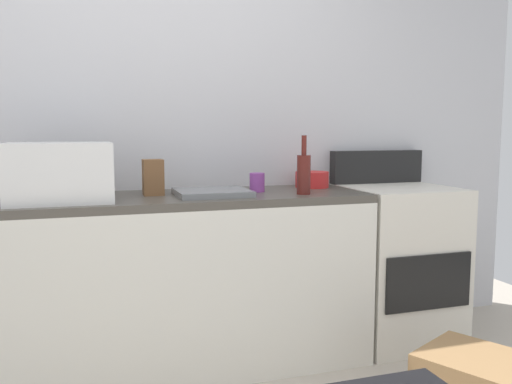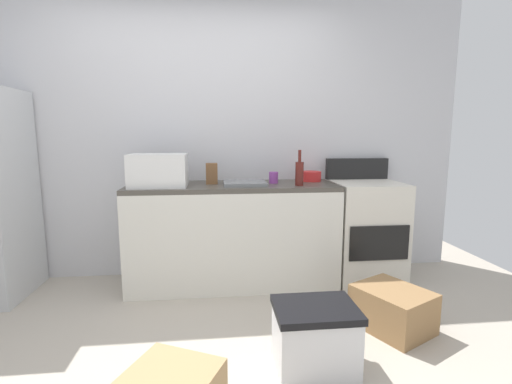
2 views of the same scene
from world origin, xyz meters
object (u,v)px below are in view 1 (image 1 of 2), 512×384
at_px(stove_oven, 397,260).
at_px(knife_block, 153,177).
at_px(coffee_mug, 257,182).
at_px(microwave, 60,172).
at_px(mixing_bowl, 312,180).
at_px(wine_bottle, 304,173).

bearing_deg(stove_oven, knife_block, 178.29).
bearing_deg(coffee_mug, microwave, -173.86).
bearing_deg(coffee_mug, mixing_bowl, 16.76).
distance_m(stove_oven, microwave, 1.92).
relative_size(microwave, mixing_bowl, 2.42).
bearing_deg(knife_block, mixing_bowl, 5.57).
bearing_deg(microwave, wine_bottle, -3.63).
bearing_deg(wine_bottle, stove_oven, 13.49).
xyz_separation_m(wine_bottle, knife_block, (-0.73, 0.20, -0.02)).
height_order(stove_oven, microwave, microwave).
bearing_deg(wine_bottle, coffee_mug, 136.82).
bearing_deg(microwave, stove_oven, 2.66).
bearing_deg(mixing_bowl, knife_block, -174.43).
bearing_deg(coffee_mug, knife_block, 177.72).
bearing_deg(knife_block, microwave, -163.72).
relative_size(coffee_mug, mixing_bowl, 0.53).
distance_m(wine_bottle, mixing_bowl, 0.34).
xyz_separation_m(coffee_mug, mixing_bowl, (0.37, 0.11, -0.00)).
bearing_deg(stove_oven, microwave, -177.34).
relative_size(stove_oven, wine_bottle, 3.67).
bearing_deg(mixing_bowl, wine_bottle, -121.18).
distance_m(knife_block, mixing_bowl, 0.92).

